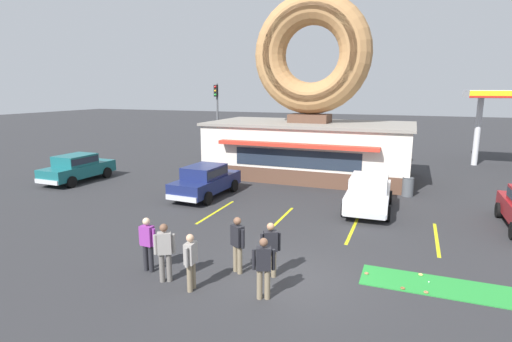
{
  "coord_description": "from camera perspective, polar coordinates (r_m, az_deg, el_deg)",
  "views": [
    {
      "loc": [
        3.11,
        -10.22,
        5.34
      ],
      "look_at": [
        -2.86,
        5.0,
        2.0
      ],
      "focal_mm": 28.0,
      "sensor_mm": 36.0,
      "label": 1
    }
  ],
  "objects": [
    {
      "name": "donut_shop_building",
      "position": [
        24.93,
        7.68,
        7.77
      ],
      "size": [
        12.3,
        6.75,
        10.96
      ],
      "color": "brown",
      "rests_on": "ground"
    },
    {
      "name": "traffic_light_pole",
      "position": [
        31.93,
        -5.6,
        8.57
      ],
      "size": [
        0.28,
        0.47,
        5.8
      ],
      "color": "#595B60",
      "rests_on": "ground"
    },
    {
      "name": "putting_mat",
      "position": [
        12.54,
        24.99,
        -14.75
      ],
      "size": [
        4.3,
        1.31,
        0.03
      ],
      "primitive_type": "cube",
      "color": "green",
      "rests_on": "ground"
    },
    {
      "name": "mini_donut_near_right",
      "position": [
        11.98,
        20.23,
        -15.43
      ],
      "size": [
        0.13,
        0.13,
        0.04
      ],
      "primitive_type": "torus",
      "color": "brown",
      "rests_on": "putting_mat"
    },
    {
      "name": "mini_donut_mid_centre",
      "position": [
        12.95,
        22.46,
        -13.51
      ],
      "size": [
        0.13,
        0.13,
        0.04
      ],
      "primitive_type": "torus",
      "color": "#E5C666",
      "rests_on": "putting_mat"
    },
    {
      "name": "ground_plane",
      "position": [
        11.94,
        4.18,
        -15.05
      ],
      "size": [
        160.0,
        160.0,
        0.0
      ],
      "primitive_type": "plane",
      "color": "#2D2D30"
    },
    {
      "name": "parking_stripe_centre",
      "position": [
        16.17,
        24.4,
        -8.81
      ],
      "size": [
        0.12,
        3.6,
        0.01
      ],
      "primitive_type": "cube",
      "color": "yellow",
      "rests_on": "ground"
    },
    {
      "name": "parking_stripe_far_left",
      "position": [
        17.95,
        -5.71,
        -5.81
      ],
      "size": [
        0.12,
        3.6,
        0.01
      ],
      "primitive_type": "cube",
      "color": "yellow",
      "rests_on": "ground"
    },
    {
      "name": "pedestrian_hooded_kid",
      "position": [
        11.62,
        2.07,
        -10.86
      ],
      "size": [
        0.52,
        0.41,
        1.65
      ],
      "color": "#7F7056",
      "rests_on": "ground"
    },
    {
      "name": "golf_ball",
      "position": [
        12.58,
        23.47,
        -14.33
      ],
      "size": [
        0.04,
        0.04,
        0.04
      ],
      "primitive_type": "sphere",
      "color": "white",
      "rests_on": "putting_mat"
    },
    {
      "name": "car_teal",
      "position": [
        25.79,
        -24.18,
        0.55
      ],
      "size": [
        2.03,
        4.59,
        1.6
      ],
      "color": "#196066",
      "rests_on": "ground"
    },
    {
      "name": "pedestrian_crossing_woman",
      "position": [
        10.5,
        1.08,
        -13.35
      ],
      "size": [
        0.57,
        0.36,
        1.67
      ],
      "color": "#7F7056",
      "rests_on": "ground"
    },
    {
      "name": "trash_bin",
      "position": [
        21.75,
        20.88,
        -2.09
      ],
      "size": [
        0.57,
        0.57,
        0.97
      ],
      "color": "#51565B",
      "rests_on": "ground"
    },
    {
      "name": "pedestrian_beanie_man",
      "position": [
        12.4,
        -15.24,
        -9.74
      ],
      "size": [
        0.6,
        0.26,
        1.67
      ],
      "color": "#232328",
      "rests_on": "ground"
    },
    {
      "name": "pedestrian_clipboard_woman",
      "position": [
        11.9,
        -2.66,
        -10.1
      ],
      "size": [
        0.54,
        0.39,
        1.72
      ],
      "color": "#7F7056",
      "rests_on": "ground"
    },
    {
      "name": "parking_stripe_mid_left",
      "position": [
        16.24,
        13.69,
        -7.99
      ],
      "size": [
        0.12,
        3.6,
        0.01
      ],
      "primitive_type": "cube",
      "color": "yellow",
      "rests_on": "ground"
    },
    {
      "name": "car_navy",
      "position": [
        20.38,
        -7.22,
        -1.21
      ],
      "size": [
        2.14,
        4.63,
        1.6
      ],
      "color": "navy",
      "rests_on": "ground"
    },
    {
      "name": "parking_stripe_left",
      "position": [
        16.85,
        3.48,
        -6.94
      ],
      "size": [
        0.12,
        3.6,
        0.01
      ],
      "primitive_type": "cube",
      "color": "yellow",
      "rests_on": "ground"
    },
    {
      "name": "pedestrian_leather_jacket_man",
      "position": [
        11.08,
        -9.3,
        -12.37
      ],
      "size": [
        0.27,
        0.59,
        1.59
      ],
      "color": "#7F7056",
      "rests_on": "ground"
    },
    {
      "name": "mini_donut_near_left",
      "position": [
        12.0,
        23.12,
        -15.63
      ],
      "size": [
        0.13,
        0.13,
        0.04
      ],
      "primitive_type": "torus",
      "color": "#A5724C",
      "rests_on": "putting_mat"
    },
    {
      "name": "pedestrian_blue_sweater_man",
      "position": [
        11.64,
        -12.91,
        -10.9
      ],
      "size": [
        0.53,
        0.4,
        1.71
      ],
      "color": "slate",
      "rests_on": "ground"
    },
    {
      "name": "mini_donut_mid_left",
      "position": [
        12.52,
        15.51,
        -13.91
      ],
      "size": [
        0.13,
        0.13,
        0.04
      ],
      "primitive_type": "torus",
      "color": "#A5724C",
      "rests_on": "putting_mat"
    },
    {
      "name": "car_white",
      "position": [
        18.56,
        15.81,
        -2.83
      ],
      "size": [
        2.08,
        4.61,
        1.6
      ],
      "color": "silver",
      "rests_on": "ground"
    }
  ]
}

